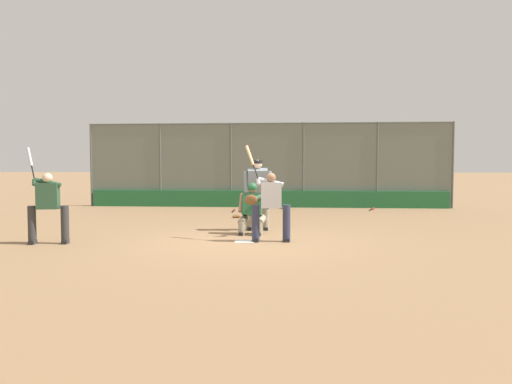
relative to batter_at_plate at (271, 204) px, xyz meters
The scene contains 14 objects.
ground_plane 1.02m from the batter_at_plate, ahead, with size 160.00×160.00×0.00m, color #93704C.
home_plate_marker 1.01m from the batter_at_plate, ahead, with size 0.43×0.43×0.01m, color white.
backstop_fence 8.75m from the batter_at_plate, 86.20° to the right, with size 14.40×0.08×3.33m.
padding_wall 8.62m from the batter_at_plate, 86.16° to the right, with size 14.03×0.18×0.66m, color #236638.
bleachers_beyond 11.27m from the batter_at_plate, 83.27° to the right, with size 10.02×2.50×1.48m.
batter_at_plate is the anchor object (origin of this frame).
catcher_behind_plate 1.20m from the batter_at_plate, 64.53° to the right, with size 0.68×0.82×1.27m.
umpire_home 1.88m from the batter_at_plate, 76.75° to the right, with size 0.74×0.50×1.83m.
batter_on_deck 4.83m from the batter_at_plate, ahead, with size 1.06×0.56×2.10m.
spare_bat_near_backstop 7.93m from the batter_at_plate, 90.58° to the right, with size 0.42×0.75×0.07m.
spare_bat_by_padding 7.06m from the batter_at_plate, 76.27° to the right, with size 0.08×0.92×0.07m.
spare_bat_third_base_side 8.57m from the batter_at_plate, 113.71° to the right, with size 0.35×0.84×0.07m.
spare_bat_first_base_side 6.16m from the batter_at_plate, 92.59° to the right, with size 0.10×0.92×0.07m.
fielding_glove_on_dirt 4.93m from the batter_at_plate, 74.26° to the right, with size 0.27×0.21×0.10m.
Camera 1 is at (-1.12, 10.96, 1.76)m, focal length 35.00 mm.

